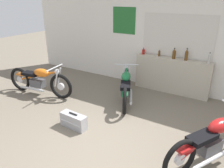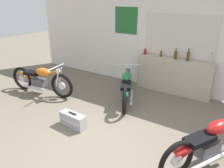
{
  "view_description": "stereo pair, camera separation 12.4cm",
  "coord_description": "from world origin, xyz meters",
  "px_view_note": "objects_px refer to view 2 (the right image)",
  "views": [
    {
      "loc": [
        1.59,
        -2.41,
        2.54
      ],
      "look_at": [
        -0.78,
        1.46,
        0.7
      ],
      "focal_mm": 35.0,
      "sensor_mm": 36.0,
      "label": 1
    },
    {
      "loc": [
        1.7,
        -2.34,
        2.54
      ],
      "look_at": [
        -0.78,
        1.46,
        0.7
      ],
      "focal_mm": 35.0,
      "sensor_mm": 36.0,
      "label": 2
    }
  ],
  "objects_px": {
    "bottle_leftmost": "(145,52)",
    "motorcycle_red": "(211,141)",
    "hard_case_silver": "(73,120)",
    "bottle_center": "(176,54)",
    "motorcycle_orange": "(41,79)",
    "motorcycle_green": "(127,86)",
    "bottle_left_center": "(161,53)",
    "bottle_right_center": "(188,56)",
    "bottle_rightmost": "(211,59)"
  },
  "relations": [
    {
      "from": "bottle_center",
      "to": "motorcycle_green",
      "type": "height_order",
      "value": "bottle_center"
    },
    {
      "from": "bottle_center",
      "to": "motorcycle_orange",
      "type": "height_order",
      "value": "bottle_center"
    },
    {
      "from": "bottle_right_center",
      "to": "motorcycle_orange",
      "type": "distance_m",
      "value": 3.97
    },
    {
      "from": "bottle_left_center",
      "to": "bottle_right_center",
      "type": "relative_size",
      "value": 0.62
    },
    {
      "from": "bottle_left_center",
      "to": "motorcycle_orange",
      "type": "bearing_deg",
      "value": -141.55
    },
    {
      "from": "motorcycle_green",
      "to": "motorcycle_red",
      "type": "relative_size",
      "value": 1.01
    },
    {
      "from": "bottle_leftmost",
      "to": "bottle_right_center",
      "type": "xyz_separation_m",
      "value": [
        1.21,
        -0.02,
        0.06
      ]
    },
    {
      "from": "bottle_rightmost",
      "to": "motorcycle_orange",
      "type": "height_order",
      "value": "bottle_rightmost"
    },
    {
      "from": "bottle_leftmost",
      "to": "motorcycle_red",
      "type": "distance_m",
      "value": 3.39
    },
    {
      "from": "bottle_leftmost",
      "to": "motorcycle_green",
      "type": "distance_m",
      "value": 1.29
    },
    {
      "from": "bottle_rightmost",
      "to": "bottle_center",
      "type": "bearing_deg",
      "value": -178.39
    },
    {
      "from": "motorcycle_orange",
      "to": "bottle_right_center",
      "type": "bearing_deg",
      "value": 31.16
    },
    {
      "from": "bottle_leftmost",
      "to": "bottle_right_center",
      "type": "height_order",
      "value": "bottle_right_center"
    },
    {
      "from": "motorcycle_orange",
      "to": "bottle_leftmost",
      "type": "bearing_deg",
      "value": 43.8
    },
    {
      "from": "bottle_left_center",
      "to": "bottle_rightmost",
      "type": "distance_m",
      "value": 1.3
    },
    {
      "from": "motorcycle_red",
      "to": "hard_case_silver",
      "type": "height_order",
      "value": "motorcycle_red"
    },
    {
      "from": "bottle_leftmost",
      "to": "bottle_rightmost",
      "type": "relative_size",
      "value": 0.66
    },
    {
      "from": "bottle_center",
      "to": "bottle_right_center",
      "type": "xyz_separation_m",
      "value": [
        0.32,
        0.01,
        0.01
      ]
    },
    {
      "from": "bottle_left_center",
      "to": "motorcycle_red",
      "type": "height_order",
      "value": "bottle_left_center"
    },
    {
      "from": "bottle_leftmost",
      "to": "bottle_center",
      "type": "distance_m",
      "value": 0.89
    },
    {
      "from": "motorcycle_green",
      "to": "motorcycle_red",
      "type": "bearing_deg",
      "value": -29.62
    },
    {
      "from": "bottle_right_center",
      "to": "bottle_rightmost",
      "type": "bearing_deg",
      "value": 1.64
    },
    {
      "from": "motorcycle_green",
      "to": "motorcycle_red",
      "type": "height_order",
      "value": "motorcycle_red"
    },
    {
      "from": "bottle_leftmost",
      "to": "motorcycle_orange",
      "type": "relative_size",
      "value": 0.09
    },
    {
      "from": "motorcycle_green",
      "to": "motorcycle_orange",
      "type": "bearing_deg",
      "value": -156.74
    },
    {
      "from": "bottle_rightmost",
      "to": "motorcycle_orange",
      "type": "relative_size",
      "value": 0.13
    },
    {
      "from": "bottle_leftmost",
      "to": "motorcycle_red",
      "type": "bearing_deg",
      "value": -46.08
    },
    {
      "from": "motorcycle_red",
      "to": "motorcycle_orange",
      "type": "distance_m",
      "value": 4.45
    },
    {
      "from": "bottle_leftmost",
      "to": "hard_case_silver",
      "type": "xyz_separation_m",
      "value": [
        -0.25,
        -2.83,
        -0.91
      ]
    },
    {
      "from": "bottle_rightmost",
      "to": "hard_case_silver",
      "type": "bearing_deg",
      "value": -125.51
    },
    {
      "from": "motorcycle_orange",
      "to": "bottle_left_center",
      "type": "bearing_deg",
      "value": 38.45
    },
    {
      "from": "bottle_right_center",
      "to": "bottle_rightmost",
      "type": "xyz_separation_m",
      "value": [
        0.55,
        0.02,
        -0.02
      ]
    },
    {
      "from": "bottle_center",
      "to": "motorcycle_green",
      "type": "bearing_deg",
      "value": -128.27
    },
    {
      "from": "bottle_right_center",
      "to": "hard_case_silver",
      "type": "bearing_deg",
      "value": -117.55
    },
    {
      "from": "bottle_left_center",
      "to": "hard_case_silver",
      "type": "distance_m",
      "value": 3.08
    },
    {
      "from": "motorcycle_red",
      "to": "hard_case_silver",
      "type": "xyz_separation_m",
      "value": [
        -2.56,
        -0.43,
        -0.26
      ]
    },
    {
      "from": "bottle_right_center",
      "to": "bottle_rightmost",
      "type": "distance_m",
      "value": 0.55
    },
    {
      "from": "bottle_left_center",
      "to": "bottle_rightmost",
      "type": "xyz_separation_m",
      "value": [
        1.29,
        -0.03,
        0.03
      ]
    },
    {
      "from": "motorcycle_red",
      "to": "hard_case_silver",
      "type": "relative_size",
      "value": 3.16
    },
    {
      "from": "bottle_right_center",
      "to": "motorcycle_red",
      "type": "xyz_separation_m",
      "value": [
        1.1,
        -2.38,
        -0.71
      ]
    },
    {
      "from": "motorcycle_green",
      "to": "motorcycle_red",
      "type": "distance_m",
      "value": 2.61
    },
    {
      "from": "bottle_left_center",
      "to": "bottle_rightmost",
      "type": "height_order",
      "value": "bottle_rightmost"
    },
    {
      "from": "bottle_leftmost",
      "to": "motorcycle_green",
      "type": "height_order",
      "value": "bottle_leftmost"
    },
    {
      "from": "bottle_left_center",
      "to": "bottle_center",
      "type": "bearing_deg",
      "value": -6.74
    },
    {
      "from": "motorcycle_red",
      "to": "bottle_leftmost",
      "type": "bearing_deg",
      "value": 133.92
    },
    {
      "from": "bottle_left_center",
      "to": "bottle_right_center",
      "type": "distance_m",
      "value": 0.75
    },
    {
      "from": "bottle_right_center",
      "to": "hard_case_silver",
      "type": "relative_size",
      "value": 0.53
    },
    {
      "from": "bottle_center",
      "to": "bottle_leftmost",
      "type": "bearing_deg",
      "value": 178.09
    },
    {
      "from": "bottle_left_center",
      "to": "motorcycle_orange",
      "type": "height_order",
      "value": "bottle_left_center"
    },
    {
      "from": "bottle_leftmost",
      "to": "bottle_left_center",
      "type": "bearing_deg",
      "value": 2.48
    }
  ]
}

